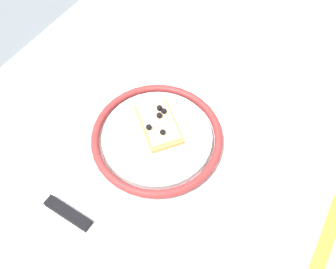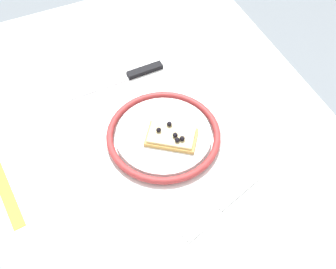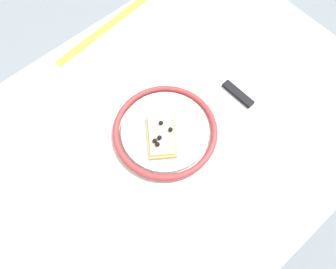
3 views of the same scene
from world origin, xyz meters
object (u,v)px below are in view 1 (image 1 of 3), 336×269
at_px(pizza_slice_near, 159,124).
at_px(knife, 84,223).
at_px(dining_table, 172,145).
at_px(plate, 155,136).
at_px(fork, 197,65).

xyz_separation_m(pizza_slice_near, knife, (0.22, 0.00, -0.02)).
distance_m(dining_table, knife, 0.27).
bearing_deg(knife, plate, 179.03).
height_order(plate, knife, plate).
relative_size(pizza_slice_near, knife, 0.51).
height_order(pizza_slice_near, fork, pizza_slice_near).
bearing_deg(fork, plate, 8.74).
relative_size(dining_table, knife, 4.90).
xyz_separation_m(knife, fork, (-0.40, -0.03, -0.00)).
height_order(pizza_slice_near, knife, pizza_slice_near).
height_order(knife, fork, knife).
xyz_separation_m(dining_table, pizza_slice_near, (0.03, -0.01, 0.11)).
xyz_separation_m(dining_table, plate, (0.05, -0.00, 0.10)).
xyz_separation_m(plate, knife, (0.20, -0.00, -0.01)).
bearing_deg(dining_table, plate, -5.09).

